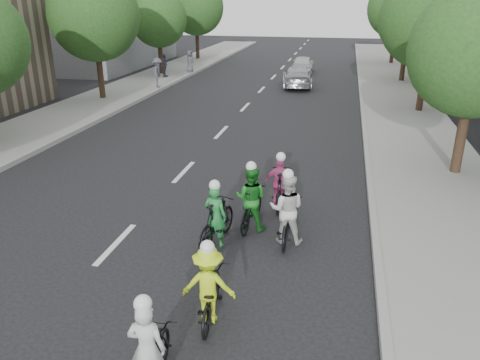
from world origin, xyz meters
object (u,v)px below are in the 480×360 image
(spectator_2, at_px, (190,61))
(spectator_0, at_px, (158,73))
(cyclist_2, at_px, (209,290))
(cyclist_3, at_px, (280,187))
(cyclist_0, at_px, (216,220))
(follow_car_lead, at_px, (297,77))
(cyclist_5, at_px, (287,215))
(spectator_1, at_px, (164,65))
(cyclist_1, at_px, (150,358))
(cyclist_4, at_px, (251,203))
(follow_car_trail, at_px, (303,64))

(spectator_2, bearing_deg, spectator_0, -162.80)
(cyclist_2, bearing_deg, cyclist_3, -102.60)
(cyclist_0, height_order, spectator_0, spectator_0)
(cyclist_2, relative_size, follow_car_lead, 0.39)
(cyclist_5, relative_size, follow_car_lead, 0.42)
(spectator_1, bearing_deg, cyclist_1, -158.61)
(spectator_1, xyz_separation_m, spectator_2, (1.03, 2.56, -0.01))
(cyclist_5, bearing_deg, spectator_1, -63.59)
(follow_car_lead, bearing_deg, cyclist_0, 83.73)
(spectator_1, relative_size, spectator_2, 1.01)
(cyclist_3, relative_size, spectator_0, 1.04)
(cyclist_3, bearing_deg, spectator_1, -63.54)
(cyclist_2, height_order, follow_car_lead, cyclist_2)
(spectator_2, bearing_deg, cyclist_4, -141.16)
(follow_car_trail, bearing_deg, cyclist_3, 92.71)
(cyclist_0, xyz_separation_m, spectator_1, (-9.68, 21.85, 0.34))
(cyclist_2, height_order, cyclist_5, cyclist_5)
(cyclist_0, relative_size, follow_car_trail, 0.51)
(cyclist_1, relative_size, follow_car_lead, 0.38)
(follow_car_trail, bearing_deg, spectator_1, 27.77)
(cyclist_2, xyz_separation_m, spectator_2, (-9.25, 27.12, 0.35))
(cyclist_3, height_order, spectator_2, spectator_2)
(cyclist_3, height_order, follow_car_trail, cyclist_3)
(cyclist_2, distance_m, spectator_0, 22.74)
(cyclist_2, distance_m, spectator_1, 26.63)
(cyclist_0, bearing_deg, cyclist_3, -106.13)
(cyclist_0, bearing_deg, follow_car_trail, -78.39)
(cyclist_0, height_order, cyclist_2, cyclist_0)
(cyclist_4, bearing_deg, spectator_2, -63.00)
(cyclist_0, bearing_deg, spectator_1, -55.53)
(cyclist_1, distance_m, cyclist_5, 5.18)
(follow_car_lead, height_order, spectator_1, spectator_1)
(cyclist_0, xyz_separation_m, cyclist_3, (1.18, 2.36, 0.01))
(cyclist_5, distance_m, follow_car_trail, 26.50)
(cyclist_3, bearing_deg, spectator_2, -68.64)
(cyclist_1, bearing_deg, follow_car_lead, -93.54)
(cyclist_4, relative_size, cyclist_5, 0.99)
(spectator_1, bearing_deg, cyclist_5, -151.32)
(cyclist_3, distance_m, cyclist_4, 1.45)
(cyclist_1, distance_m, follow_car_trail, 31.41)
(cyclist_4, height_order, follow_car_lead, cyclist_4)
(cyclist_3, xyz_separation_m, spectator_0, (-9.83, 15.70, 0.42))
(cyclist_1, height_order, spectator_1, spectator_1)
(cyclist_5, distance_m, follow_car_lead, 20.55)
(cyclist_0, bearing_deg, spectator_0, -53.85)
(cyclist_5, height_order, spectator_1, cyclist_5)
(cyclist_0, bearing_deg, cyclist_2, 113.21)
(cyclist_5, bearing_deg, cyclist_2, 71.59)
(cyclist_5, xyz_separation_m, follow_car_trail, (-2.08, 26.41, -0.01))
(cyclist_1, xyz_separation_m, spectator_1, (-9.88, 26.32, 0.41))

